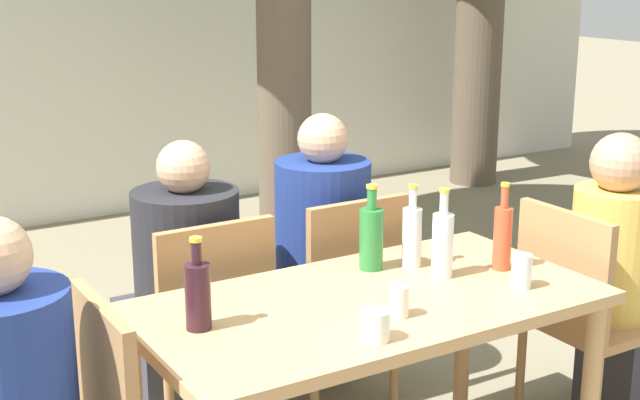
# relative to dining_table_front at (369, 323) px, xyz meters

# --- Properties ---
(cafe_building_wall) EXTENTS (10.00, 0.08, 2.80)m
(cafe_building_wall) POSITION_rel_dining_table_front_xyz_m (0.00, 3.86, 0.76)
(cafe_building_wall) COLOR silver
(cafe_building_wall) RESTS_ON ground_plane
(dining_table_front) EXTENTS (1.47, 0.77, 0.73)m
(dining_table_front) POSITION_rel_dining_table_front_xyz_m (0.00, 0.00, 0.00)
(dining_table_front) COLOR tan
(dining_table_front) RESTS_ON ground_plane
(patio_chair_1) EXTENTS (0.44, 0.44, 0.88)m
(patio_chair_1) POSITION_rel_dining_table_front_xyz_m (0.97, 0.00, -0.15)
(patio_chair_1) COLOR #A87A4C
(patio_chair_1) RESTS_ON ground_plane
(patio_chair_2) EXTENTS (0.44, 0.44, 0.88)m
(patio_chair_2) POSITION_rel_dining_table_front_xyz_m (-0.29, 0.62, -0.15)
(patio_chair_2) COLOR #A87A4C
(patio_chair_2) RESTS_ON ground_plane
(patio_chair_3) EXTENTS (0.44, 0.44, 0.88)m
(patio_chair_3) POSITION_rel_dining_table_front_xyz_m (0.29, 0.62, -0.15)
(patio_chair_3) COLOR #A87A4C
(patio_chair_3) RESTS_ON ground_plane
(person_seated_1) EXTENTS (0.56, 0.32, 1.14)m
(person_seated_1) POSITION_rel_dining_table_front_xyz_m (1.21, -0.00, -0.13)
(person_seated_1) COLOR #383842
(person_seated_1) RESTS_ON ground_plane
(person_seated_2) EXTENTS (0.40, 0.60, 1.13)m
(person_seated_2) POSITION_rel_dining_table_front_xyz_m (-0.29, 0.85, -0.13)
(person_seated_2) COLOR #383842
(person_seated_2) RESTS_ON ground_plane
(person_seated_3) EXTENTS (0.38, 0.59, 1.18)m
(person_seated_3) POSITION_rel_dining_table_front_xyz_m (0.29, 0.84, -0.11)
(person_seated_3) COLOR #383842
(person_seated_3) RESTS_ON ground_plane
(water_bottle_0) EXTENTS (0.07, 0.07, 0.29)m
(water_bottle_0) POSITION_rel_dining_table_front_xyz_m (0.29, 0.17, 0.20)
(water_bottle_0) COLOR silver
(water_bottle_0) RESTS_ON dining_table_front
(wine_bottle_1) EXTENTS (0.08, 0.08, 0.28)m
(wine_bottle_1) POSITION_rel_dining_table_front_xyz_m (-0.56, 0.06, 0.19)
(wine_bottle_1) COLOR #331923
(wine_bottle_1) RESTS_ON dining_table_front
(green_bottle_2) EXTENTS (0.08, 0.08, 0.30)m
(green_bottle_2) POSITION_rel_dining_table_front_xyz_m (0.16, 0.23, 0.20)
(green_bottle_2) COLOR #287A38
(green_bottle_2) RESTS_ON dining_table_front
(water_bottle_3) EXTENTS (0.07, 0.07, 0.30)m
(water_bottle_3) POSITION_rel_dining_table_front_xyz_m (0.32, 0.04, 0.20)
(water_bottle_3) COLOR silver
(water_bottle_3) RESTS_ON dining_table_front
(soda_bottle_4) EXTENTS (0.06, 0.06, 0.31)m
(soda_bottle_4) POSITION_rel_dining_table_front_xyz_m (0.54, -0.01, 0.20)
(soda_bottle_4) COLOR #DB4C2D
(soda_bottle_4) RESTS_ON dining_table_front
(drinking_glass_0) EXTENTS (0.08, 0.08, 0.09)m
(drinking_glass_0) POSITION_rel_dining_table_front_xyz_m (-0.17, -0.27, 0.13)
(drinking_glass_0) COLOR silver
(drinking_glass_0) RESTS_ON dining_table_front
(drinking_glass_1) EXTENTS (0.07, 0.07, 0.11)m
(drinking_glass_1) POSITION_rel_dining_table_front_xyz_m (0.47, -0.18, 0.14)
(drinking_glass_1) COLOR silver
(drinking_glass_1) RESTS_ON dining_table_front
(drinking_glass_2) EXTENTS (0.06, 0.06, 0.10)m
(drinking_glass_2) POSITION_rel_dining_table_front_xyz_m (-0.01, -0.17, 0.13)
(drinking_glass_2) COLOR silver
(drinking_glass_2) RESTS_ON dining_table_front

